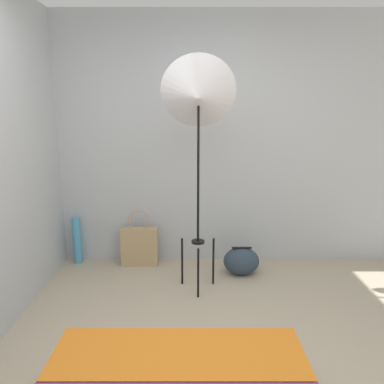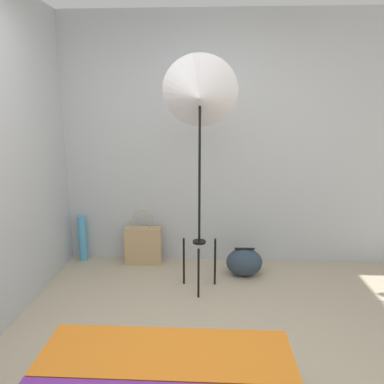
{
  "view_description": "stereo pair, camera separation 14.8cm",
  "coord_description": "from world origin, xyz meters",
  "px_view_note": "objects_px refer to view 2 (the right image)",
  "views": [
    {
      "loc": [
        -0.08,
        -1.78,
        1.67
      ],
      "look_at": [
        -0.08,
        1.26,
        0.97
      ],
      "focal_mm": 35.0,
      "sensor_mm": 36.0,
      "label": 1
    },
    {
      "loc": [
        0.07,
        -1.78,
        1.67
      ],
      "look_at": [
        -0.08,
        1.26,
        0.97
      ],
      "focal_mm": 35.0,
      "sensor_mm": 36.0,
      "label": 2
    }
  ],
  "objects_px": {
    "photo_umbrella": "(200,98)",
    "tote_bag": "(143,245)",
    "paper_roll": "(83,238)",
    "duffel_bag": "(244,262)"
  },
  "relations": [
    {
      "from": "photo_umbrella",
      "to": "paper_roll",
      "type": "relative_size",
      "value": 4.11
    },
    {
      "from": "duffel_bag",
      "to": "paper_roll",
      "type": "height_order",
      "value": "paper_roll"
    },
    {
      "from": "photo_umbrella",
      "to": "paper_roll",
      "type": "bearing_deg",
      "value": 155.52
    },
    {
      "from": "photo_umbrella",
      "to": "paper_roll",
      "type": "xyz_separation_m",
      "value": [
        -1.3,
        0.59,
        -1.48
      ]
    },
    {
      "from": "photo_umbrella",
      "to": "tote_bag",
      "type": "relative_size",
      "value": 3.43
    },
    {
      "from": "tote_bag",
      "to": "duffel_bag",
      "type": "bearing_deg",
      "value": -12.24
    },
    {
      "from": "duffel_bag",
      "to": "paper_roll",
      "type": "distance_m",
      "value": 1.77
    },
    {
      "from": "tote_bag",
      "to": "paper_roll",
      "type": "bearing_deg",
      "value": 175.13
    },
    {
      "from": "photo_umbrella",
      "to": "tote_bag",
      "type": "xyz_separation_m",
      "value": [
        -0.62,
        0.53,
        -1.52
      ]
    },
    {
      "from": "duffel_bag",
      "to": "paper_roll",
      "type": "bearing_deg",
      "value": 170.6
    }
  ]
}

